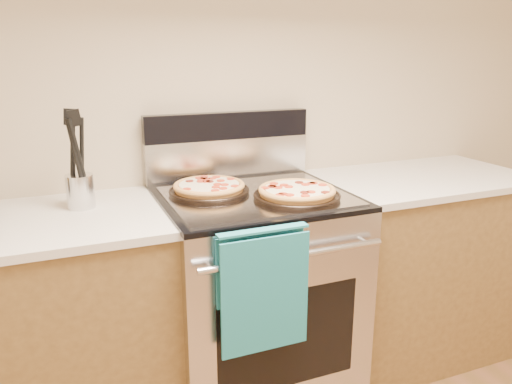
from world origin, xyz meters
name	(u,v)px	position (x,y,z in m)	size (l,w,h in m)	color
wall_back	(224,82)	(0.00, 2.00, 1.35)	(4.00, 4.00, 0.00)	tan
range_body	(254,299)	(0.00, 1.65, 0.45)	(0.76, 0.68, 0.90)	#B7B7BC
oven_window	(288,339)	(0.00, 1.31, 0.45)	(0.56, 0.01, 0.40)	black
cooktop	(254,197)	(0.00, 1.65, 0.91)	(0.76, 0.68, 0.02)	black
backsplash_lower	(229,158)	(0.00, 1.96, 1.01)	(0.76, 0.06, 0.18)	silver
backsplash_upper	(228,126)	(0.00, 1.96, 1.16)	(0.76, 0.06, 0.12)	black
oven_handle	(295,256)	(0.00, 1.27, 0.80)	(0.03, 0.03, 0.70)	silver
dish_towel	(263,288)	(-0.12, 1.27, 0.70)	(0.32, 0.05, 0.42)	#18627A
foil_sheet	(257,196)	(0.00, 1.62, 0.92)	(0.70, 0.55, 0.01)	gray
cabinet_left	(33,341)	(-0.88, 1.68, 0.44)	(1.00, 0.62, 0.88)	brown
countertop_left	(17,226)	(-0.88, 1.68, 0.90)	(1.02, 0.64, 0.03)	beige
cabinet_right	(414,266)	(0.88, 1.68, 0.44)	(1.00, 0.62, 0.88)	brown
countertop_right	(422,179)	(0.88, 1.68, 0.90)	(1.02, 0.64, 0.03)	beige
pepperoni_pizza_back	(209,188)	(-0.17, 1.72, 0.95)	(0.32, 0.32, 0.04)	#B97F38
pepperoni_pizza_front	(297,193)	(0.13, 1.52, 0.95)	(0.34, 0.34, 0.05)	#B97F38
utensil_crock	(80,191)	(-0.66, 1.77, 0.97)	(0.10, 0.10, 0.13)	silver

